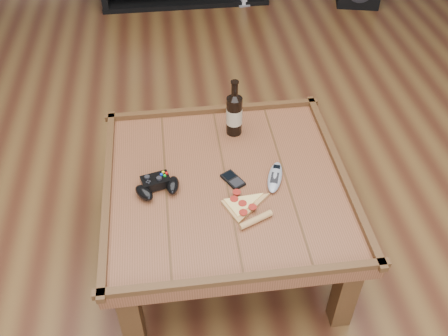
{
  "coord_description": "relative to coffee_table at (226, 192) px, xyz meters",
  "views": [
    {
      "loc": [
        -0.2,
        -1.45,
        1.9
      ],
      "look_at": [
        -0.01,
        0.01,
        0.52
      ],
      "focal_mm": 40.0,
      "sensor_mm": 36.0,
      "label": 1
    }
  ],
  "objects": [
    {
      "name": "remote_control",
      "position": [
        0.2,
        -0.01,
        0.07
      ],
      "size": [
        0.11,
        0.19,
        0.03
      ],
      "rotation": [
        0.0,
        0.0,
        -0.33
      ],
      "color": "#8F949C",
      "rests_on": "coffee_table"
    },
    {
      "name": "beer_bottle",
      "position": [
        0.08,
        0.32,
        0.17
      ],
      "size": [
        0.07,
        0.07,
        0.28
      ],
      "color": "black",
      "rests_on": "coffee_table"
    },
    {
      "name": "coffee_table",
      "position": [
        0.0,
        0.0,
        0.0
      ],
      "size": [
        1.03,
        1.03,
        0.48
      ],
      "color": "brown",
      "rests_on": "ground"
    },
    {
      "name": "game_controller",
      "position": [
        -0.28,
        -0.01,
        0.08
      ],
      "size": [
        0.2,
        0.16,
        0.05
      ],
      "rotation": [
        0.0,
        0.0,
        0.24
      ],
      "color": "black",
      "rests_on": "coffee_table"
    },
    {
      "name": "pizza_slice",
      "position": [
        0.05,
        -0.16,
        0.07
      ],
      "size": [
        0.24,
        0.29,
        0.03
      ],
      "rotation": [
        0.0,
        0.0,
        0.41
      ],
      "color": "tan",
      "rests_on": "coffee_table"
    },
    {
      "name": "smartphone",
      "position": [
        0.03,
        0.0,
        0.07
      ],
      "size": [
        0.1,
        0.12,
        0.01
      ],
      "rotation": [
        0.0,
        0.0,
        0.52
      ],
      "color": "black",
      "rests_on": "coffee_table"
    },
    {
      "name": "ground",
      "position": [
        0.0,
        0.0,
        -0.39
      ],
      "size": [
        6.0,
        6.0,
        0.0
      ],
      "primitive_type": "plane",
      "color": "#482314",
      "rests_on": "ground"
    }
  ]
}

